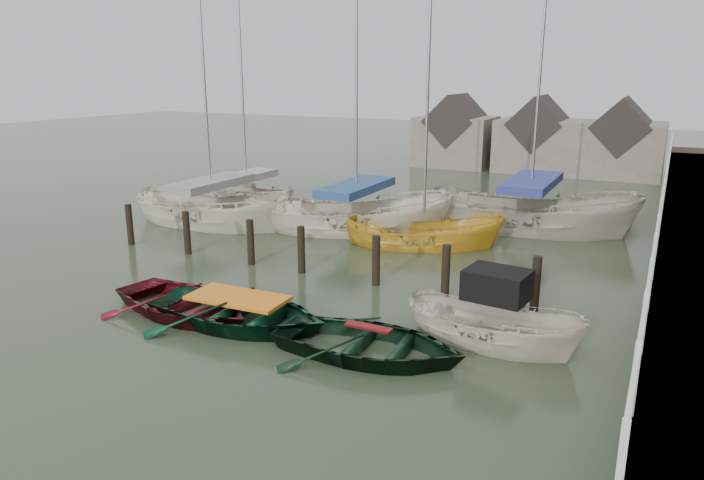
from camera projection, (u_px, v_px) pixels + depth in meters
The scene contains 12 objects.
ground at pixel (280, 313), 15.30m from camera, with size 120.00×120.00×0.00m, color #2D3723.
mooring_pilings at pixel (304, 257), 18.24m from camera, with size 13.72×0.22×1.80m.
far_sheds at pixel (535, 139), 36.82m from camera, with size 14.00×4.08×4.39m.
rowboat_red at pixel (185, 314), 15.23m from camera, with size 2.92×4.09×0.85m, color #5B0D16.
rowboat_green at pixel (239, 325), 14.62m from camera, with size 3.17×4.44×0.92m, color black.
rowboat_dkgreen at pixel (368, 356), 13.02m from camera, with size 2.92×4.08×0.85m, color black.
motorboat at pixel (492, 339), 13.56m from camera, with size 4.16×1.96×2.40m.
sailboat_a at pixel (213, 223), 24.22m from camera, with size 7.02×2.74×12.10m.
sailboat_b at pixel (356, 229), 23.23m from camera, with size 7.59×5.30×11.14m.
sailboat_c at pixel (423, 245), 21.27m from camera, with size 5.70×3.68×9.30m.
sailboat_d at pixel (528, 228), 23.41m from camera, with size 7.91×3.32×13.25m.
sailboat_e at pixel (247, 206), 27.18m from camera, with size 6.19×3.77×10.44m.
Camera 1 is at (8.08, -11.94, 5.72)m, focal length 32.00 mm.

